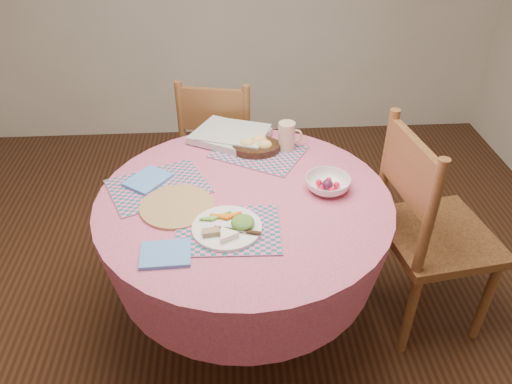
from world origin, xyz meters
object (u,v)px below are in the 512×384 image
bread_bowl (256,146)px  fruit_bowl (327,184)px  dining_table (245,234)px  wicker_trivet (177,206)px  dinner_plate (229,227)px  chair_right (428,229)px  latte_mug (287,136)px  chair_back (220,147)px

bread_bowl → fruit_bowl: 0.44m
dining_table → wicker_trivet: 0.34m
dinner_plate → chair_right: bearing=12.8°
chair_right → latte_mug: chair_right is taller
dining_table → fruit_bowl: bearing=6.2°
dining_table → bread_bowl: size_ratio=5.39×
bread_bowl → dining_table: bearing=-101.3°
chair_back → dinner_plate: chair_back is taller
dining_table → chair_right: size_ratio=1.18×
latte_mug → fruit_bowl: size_ratio=0.53×
latte_mug → fruit_bowl: (0.13, -0.35, -0.04)m
chair_back → wicker_trivet: (-0.17, -0.92, 0.26)m
chair_back → dinner_plate: size_ratio=3.55×
dinner_plate → bread_bowl: bread_bowl is taller
wicker_trivet → latte_mug: latte_mug is taller
dining_table → chair_right: (0.82, -0.01, -0.01)m
chair_right → fruit_bowl: (-0.46, 0.05, 0.23)m
wicker_trivet → latte_mug: 0.67m
fruit_bowl → chair_back: bearing=118.9°
dining_table → dinner_plate: bearing=-107.6°
dining_table → chair_back: chair_back is taller
chair_back → fruit_bowl: size_ratio=3.75×
bread_bowl → fruit_bowl: bearing=-50.4°
dining_table → fruit_bowl: fruit_bowl is taller
bread_bowl → latte_mug: size_ratio=1.71×
chair_back → wicker_trivet: 0.97m
chair_right → bread_bowl: size_ratio=4.58×
chair_right → fruit_bowl: size_ratio=4.16×
dinner_plate → chair_back: bearing=92.0°
dinner_plate → bread_bowl: 0.61m
bread_bowl → chair_right: bearing=-27.5°
dining_table → latte_mug: size_ratio=9.20×
chair_back → wicker_trivet: chair_back is taller
dining_table → bread_bowl: bearing=78.7°
wicker_trivet → fruit_bowl: size_ratio=1.18×
wicker_trivet → latte_mug: size_ratio=2.23×
chair_right → fruit_bowl: 0.52m
dinner_plate → fruit_bowl: bearing=30.6°
bread_bowl → chair_back: bearing=110.0°
chair_right → fruit_bowl: chair_right is taller
chair_right → bread_bowl: (-0.74, 0.39, 0.23)m
chair_right → latte_mug: 0.77m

